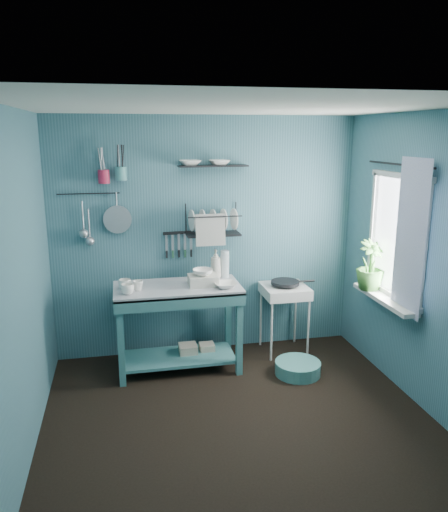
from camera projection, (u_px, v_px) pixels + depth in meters
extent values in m
plane|color=black|center=(239.00, 421.00, 4.13)|extent=(3.20, 3.20, 0.00)
plane|color=silver|center=(242.00, 107.00, 3.54)|extent=(3.20, 3.20, 0.00)
plane|color=#35606D|center=(207.00, 237.00, 5.26)|extent=(3.20, 0.00, 3.20)
plane|color=#35606D|center=(314.00, 360.00, 2.41)|extent=(3.20, 0.00, 3.20)
plane|color=#35606D|center=(20.00, 289.00, 3.52)|extent=(0.00, 3.00, 3.00)
plane|color=#35606D|center=(427.00, 265.00, 4.15)|extent=(0.00, 3.00, 3.00)
cube|color=#387476|center=(178.00, 328.00, 4.96)|extent=(1.24, 0.65, 0.87)
imported|color=white|center=(127.00, 289.00, 4.60)|extent=(0.12, 0.12, 0.10)
imported|color=white|center=(138.00, 286.00, 4.72)|extent=(0.14, 0.14, 0.09)
imported|color=white|center=(125.00, 284.00, 4.75)|extent=(0.17, 0.17, 0.10)
cube|color=beige|center=(203.00, 280.00, 4.88)|extent=(0.28, 0.22, 0.10)
imported|color=white|center=(203.00, 272.00, 4.86)|extent=(0.20, 0.19, 0.06)
imported|color=beige|center=(216.00, 264.00, 5.10)|extent=(0.12, 0.12, 0.30)
cylinder|color=silver|center=(225.00, 264.00, 5.14)|extent=(0.09, 0.09, 0.28)
imported|color=white|center=(226.00, 285.00, 4.80)|extent=(0.22, 0.22, 0.05)
cube|color=silver|center=(284.00, 319.00, 5.38)|extent=(0.49, 0.49, 0.74)
cylinder|color=black|center=(285.00, 282.00, 5.28)|extent=(0.30, 0.30, 0.03)
cube|color=black|center=(178.00, 233.00, 5.16)|extent=(0.32, 0.05, 0.03)
cube|color=black|center=(213.00, 220.00, 5.10)|extent=(0.57, 0.28, 0.32)
cube|color=black|center=(213.00, 166.00, 5.00)|extent=(0.71, 0.21, 0.02)
imported|color=white|center=(190.00, 157.00, 4.93)|extent=(0.23, 0.23, 0.05)
imported|color=white|center=(219.00, 161.00, 5.00)|extent=(0.22, 0.22, 0.05)
cylinder|color=#B02040|center=(104.00, 177.00, 4.82)|extent=(0.11, 0.11, 0.13)
cylinder|color=teal|center=(121.00, 174.00, 4.85)|extent=(0.11, 0.11, 0.13)
cylinder|color=#AEAFB6|center=(117.00, 219.00, 4.98)|extent=(0.28, 0.03, 0.28)
cylinder|color=#AEAFB6|center=(83.00, 216.00, 4.91)|extent=(0.01, 0.01, 0.30)
cylinder|color=#AEAFB6|center=(89.00, 224.00, 4.94)|extent=(0.01, 0.01, 0.30)
cylinder|color=black|center=(88.00, 194.00, 4.88)|extent=(0.60, 0.01, 0.01)
plane|color=white|center=(398.00, 237.00, 4.54)|extent=(0.00, 1.10, 1.10)
cube|color=silver|center=(384.00, 299.00, 4.67)|extent=(0.16, 0.95, 0.04)
plane|color=silver|center=(410.00, 238.00, 4.23)|extent=(0.00, 1.35, 1.35)
cylinder|color=black|center=(399.00, 164.00, 4.38)|extent=(0.02, 1.05, 0.02)
imported|color=#376F2C|center=(371.00, 265.00, 4.83)|extent=(0.35, 0.35, 0.49)
cube|color=gray|center=(188.00, 355.00, 5.11)|extent=(0.18, 0.18, 0.22)
cube|color=gray|center=(207.00, 353.00, 5.18)|extent=(0.15, 0.15, 0.20)
cylinder|color=teal|center=(298.00, 368.00, 4.92)|extent=(0.45, 0.45, 0.13)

